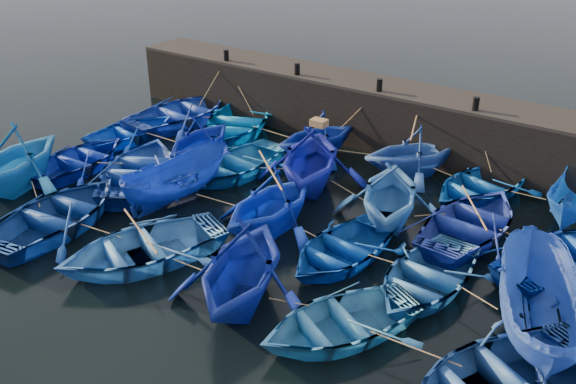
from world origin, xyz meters
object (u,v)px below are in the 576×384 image
Objects in this scene: boat_8 at (235,163)px; wooden_crate at (319,123)px; boat_0 at (181,112)px; boat_20 at (13,158)px; boat_13 at (79,159)px.

wooden_crate is (3.34, 0.70, 2.16)m from boat_8.
boat_0 is 6.22m from boat_8.
wooden_crate reaches higher than boat_8.
boat_20 is at bearing -131.13° from boat_8.
boat_20 is 11.18m from wooden_crate.
boat_13 is (0.24, -6.02, -0.12)m from boat_0.
boat_20 reaches higher than boat_0.
wooden_crate reaches higher than boat_0.
boat_8 is 1.06× the size of boat_13.
boat_20 is at bearing 93.63° from boat_0.
boat_20 reaches higher than boat_8.
boat_13 is at bearing 97.95° from boat_0.
boat_13 is at bearing -155.92° from wooden_crate.
wooden_crate reaches higher than boat_20.
wooden_crate reaches higher than boat_13.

